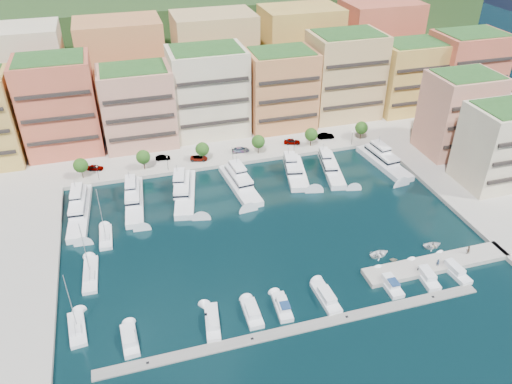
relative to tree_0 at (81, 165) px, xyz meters
The scene contains 60 objects.
ground 52.39m from the tree_0, 39.95° to the right, with size 400.00×400.00×0.00m, color black.
north_quay 49.34m from the tree_0, 35.47° to the left, with size 220.00×64.00×2.00m, color #9E998E.
hillside 86.46m from the tree_0, 62.40° to the left, with size 240.00×40.00×58.00m, color #1D3C18.
south_pontoon 73.65m from the tree_0, 59.77° to the right, with size 72.00×2.20×0.35m, color gray.
finger_pier 89.46m from the tree_0, 38.41° to the right, with size 32.00×5.00×2.00m, color #9E998E.
apartment_1 21.20m from the tree_0, 102.21° to the left, with size 20.00×16.50×26.80m.
apartment_2 24.86m from the tree_0, 44.13° to the left, with size 20.00×15.50×22.80m.
apartment_3 43.22m from the tree_0, 25.95° to the left, with size 22.00×16.50×25.80m.
apartment_4 62.75m from the tree_0, 15.37° to the left, with size 20.00×15.50×23.80m.
apartment_5 84.60m from the tree_0, 12.71° to the left, with size 22.00×16.50×26.80m.
apartment_6 105.57m from the tree_0, ahead, with size 20.00×15.50×22.80m.
apartment_7 125.14m from the tree_0, ahead, with size 22.00×16.50×24.80m.
apartment_east_a 103.17m from the tree_0, ahead, with size 18.00×14.50×22.80m.
apartment_east_b 106.96m from the tree_0, 17.17° to the right, with size 18.00×14.50×20.80m.
backblock_0 44.63m from the tree_0, 110.32° to the left, with size 26.00×18.00×30.00m, color beige.
backblock_1 44.63m from the tree_0, 69.68° to the left, with size 26.00×18.00×30.00m, color #C5804A.
backblock_2 61.58m from the tree_0, 41.99° to the left, with size 26.00×18.00×30.00m, color tan.
backblock_3 85.98m from the tree_0, 28.37° to the left, with size 26.00×18.00×30.00m, color gold.
backblock_4 113.10m from the tree_0, 21.09° to the left, with size 26.00×18.00×30.00m, color #CB5A43.
tree_0 is the anchor object (origin of this frame).
tree_1 16.00m from the tree_0, ahead, with size 3.80×3.80×5.65m.
tree_2 32.00m from the tree_0, ahead, with size 3.80×3.80×5.65m.
tree_3 48.00m from the tree_0, ahead, with size 3.80×3.80×5.65m.
tree_4 64.00m from the tree_0, ahead, with size 3.80×3.80×5.65m.
tree_5 80.00m from the tree_0, ahead, with size 3.80×3.80×5.65m.
lamppost_0 4.70m from the tree_0, 29.90° to the right, with size 0.30×0.30×4.20m.
lamppost_1 22.14m from the tree_0, ahead, with size 0.30×0.30×4.20m.
lamppost_2 40.08m from the tree_0, ahead, with size 0.30×0.30×4.20m.
lamppost_3 58.05m from the tree_0, ahead, with size 0.30×0.30×4.20m.
lamppost_4 76.04m from the tree_0, ahead, with size 0.30×0.30×4.20m.
yacht_0 15.29m from the tree_0, 93.17° to the right, with size 5.83×22.86×7.30m.
yacht_1 18.87m from the tree_0, 49.67° to the right, with size 5.78×21.14×7.30m.
yacht_2 28.47m from the tree_0, 29.77° to the right, with size 8.59×21.28×7.30m.
yacht_3 41.30m from the tree_0, 19.70° to the right, with size 6.82×20.84×7.30m.
yacht_4 56.14m from the tree_0, 12.82° to the right, with size 8.31×17.85×7.30m.
yacht_5 66.01m from the tree_0, 11.55° to the right, with size 7.82×19.40×7.30m.
yacht_6 81.28m from the tree_0, ahead, with size 7.25×20.92×7.30m.
cruiser_0 58.72m from the tree_0, 82.59° to the right, with size 2.96×7.48×2.55m.
cruiser_2 62.31m from the tree_0, 69.14° to the right, with size 3.65×9.08×2.55m.
cruiser_3 65.31m from the tree_0, 63.01° to the right, with size 2.83×7.18×2.55m.
cruiser_4 68.16m from the tree_0, 58.64° to the right, with size 2.95×7.36×2.66m.
cruiser_5 73.11m from the tree_0, 52.74° to the right, with size 3.11×8.96×2.55m.
cruiser_7 81.93m from the tree_0, 45.25° to the right, with size 2.66×7.92×2.66m.
cruiser_8 87.79m from the tree_0, 41.49° to the right, with size 3.32×8.58×2.55m.
cruiser_9 92.68m from the tree_0, 38.87° to the right, with size 3.19×9.29×2.55m.
sailboat_0 53.02m from the tree_0, 91.34° to the right, with size 3.54×8.57×13.20m.
sailboat_2 27.83m from the tree_0, 80.24° to the right, with size 2.91×8.56×13.20m.
sailboat_1 39.03m from the tree_0, 88.18° to the right, with size 3.25×10.98×13.20m.
tender_1 80.98m from the tree_0, 39.78° to the right, with size 1.46×1.69×0.89m, color beige.
tender_3 88.72m from the tree_0, 34.43° to the right, with size 1.33×1.54×0.81m, color beige.
tender_2 88.29m from the tree_0, 34.48° to the right, with size 2.97×4.17×0.86m, color silver.
tender_0 77.98m from the tree_0, 39.27° to the right, with size 3.11×4.35×0.90m, color white.
car_0 5.55m from the tree_0, 46.59° to the left, with size 1.72×4.26×1.45m, color gray.
car_1 21.98m from the tree_0, 10.30° to the left, with size 1.42×4.06×1.34m, color gray.
car_2 31.18m from the tree_0, ahead, with size 2.23×4.83×1.34m, color gray.
car_3 43.55m from the tree_0, ahead, with size 2.04×5.01×1.45m, color gray.
car_4 59.39m from the tree_0, ahead, with size 1.92×4.78×1.63m, color gray.
car_5 70.34m from the tree_0, ahead, with size 1.74×4.99×1.65m, color gray.
person_0 89.54m from the tree_0, 39.19° to the right, with size 0.63×0.41×1.72m, color #2A3B54.
person_1 95.12m from the tree_0, 35.29° to the right, with size 0.92×0.72×1.90m, color #4D3C2E.
Camera 1 is at (-27.99, -86.89, 68.73)m, focal length 35.00 mm.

